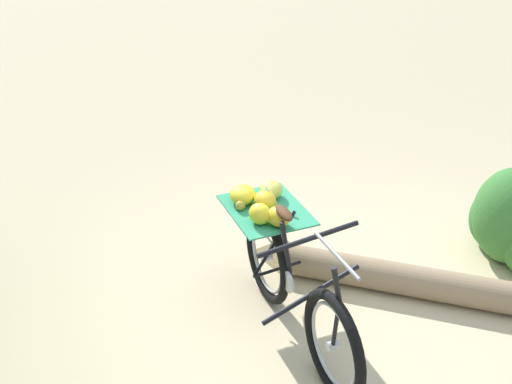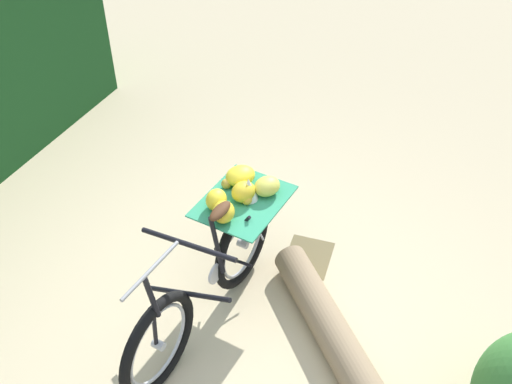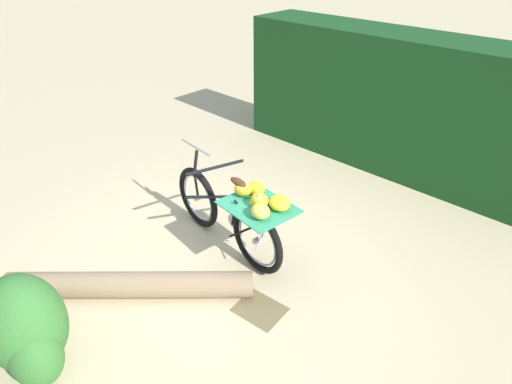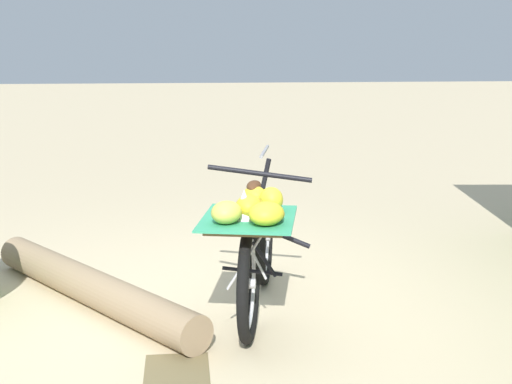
% 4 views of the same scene
% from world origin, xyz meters
% --- Properties ---
extents(ground_plane, '(60.00, 60.00, 0.00)m').
position_xyz_m(ground_plane, '(0.00, 0.00, 0.00)').
color(ground_plane, beige).
extents(foliage_hedge, '(4.72, 1.35, 1.87)m').
position_xyz_m(foliage_hedge, '(0.50, 3.17, 0.94)').
color(foliage_hedge, '#19471E').
rests_on(foliage_hedge, ground_plane).
extents(bicycle, '(1.80, 0.84, 1.03)m').
position_xyz_m(bicycle, '(0.03, 0.20, 0.51)').
color(bicycle, black).
rests_on(bicycle, ground_plane).
extents(fallen_log, '(2.00, 1.63, 0.25)m').
position_xyz_m(fallen_log, '(-0.34, -0.92, 0.13)').
color(fallen_log, '#937A5B').
rests_on(fallen_log, ground_plane).
extents(shrub_cluster, '(0.89, 0.61, 0.85)m').
position_xyz_m(shrub_cluster, '(-0.37, -1.87, 0.38)').
color(shrub_cluster, '#387533').
rests_on(shrub_cluster, ground_plane).
extents(leaf_litter_patch, '(0.44, 0.36, 0.01)m').
position_xyz_m(leaf_litter_patch, '(0.76, -0.32, 0.00)').
color(leaf_litter_patch, olive).
rests_on(leaf_litter_patch, ground_plane).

